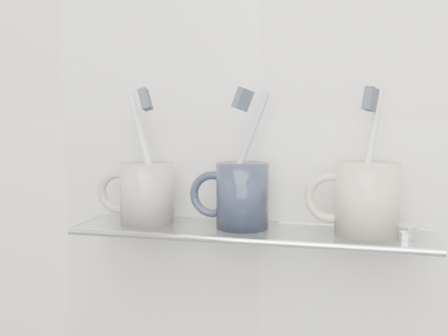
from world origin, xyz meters
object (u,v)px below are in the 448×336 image
(shelf_glass, at_px, (251,232))
(mug_right, at_px, (367,199))
(mug_left, at_px, (147,193))
(mug_center, at_px, (242,196))

(shelf_glass, distance_m, mug_right, 0.17)
(mug_left, distance_m, mug_right, 0.31)
(mug_right, bearing_deg, mug_center, -177.69)
(mug_center, bearing_deg, mug_right, -21.55)
(mug_center, height_order, mug_right, mug_right)
(mug_left, bearing_deg, shelf_glass, 0.09)
(shelf_glass, xyz_separation_m, mug_left, (-0.16, 0.00, 0.05))
(mug_left, bearing_deg, mug_right, 1.91)
(mug_center, bearing_deg, mug_left, 158.45)
(shelf_glass, xyz_separation_m, mug_right, (0.16, 0.00, 0.05))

